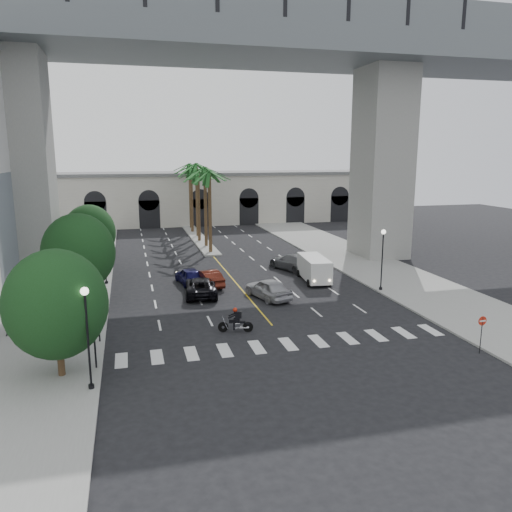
{
  "coord_description": "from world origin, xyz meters",
  "views": [
    {
      "loc": [
        -9.18,
        -29.22,
        11.6
      ],
      "look_at": [
        -0.13,
        6.0,
        4.08
      ],
      "focal_mm": 35.0,
      "sensor_mm": 36.0,
      "label": 1
    }
  ],
  "objects_px": {
    "traffic_signal_near": "(94,326)",
    "traffic_signal_far": "(97,305)",
    "car_b": "(208,278)",
    "cargo_van": "(314,268)",
    "car_a": "(268,289)",
    "pedestrian_a": "(8,322)",
    "lamp_post_right": "(382,254)",
    "car_e": "(190,276)",
    "motorcycle_rider": "(237,321)",
    "lamp_post_left_far": "(104,250)",
    "car_d": "(293,262)",
    "car_c": "(201,286)",
    "lamp_post_left_near": "(87,330)",
    "do_not_enter_sign": "(482,327)",
    "pedestrian_b": "(79,299)"
  },
  "relations": [
    {
      "from": "lamp_post_left_near",
      "to": "pedestrian_a",
      "type": "distance_m",
      "value": 10.76
    },
    {
      "from": "car_b",
      "to": "pedestrian_b",
      "type": "height_order",
      "value": "pedestrian_b"
    },
    {
      "from": "traffic_signal_near",
      "to": "car_e",
      "type": "distance_m",
      "value": 18.55
    },
    {
      "from": "lamp_post_left_far",
      "to": "lamp_post_right",
      "type": "relative_size",
      "value": 1.0
    },
    {
      "from": "car_e",
      "to": "motorcycle_rider",
      "type": "bearing_deg",
      "value": 86.7
    },
    {
      "from": "car_b",
      "to": "car_e",
      "type": "height_order",
      "value": "car_e"
    },
    {
      "from": "cargo_van",
      "to": "pedestrian_a",
      "type": "height_order",
      "value": "cargo_van"
    },
    {
      "from": "do_not_enter_sign",
      "to": "traffic_signal_near",
      "type": "bearing_deg",
      "value": 168.63
    },
    {
      "from": "lamp_post_left_near",
      "to": "car_d",
      "type": "xyz_separation_m",
      "value": [
        18.05,
        22.37,
        -2.37
      ]
    },
    {
      "from": "lamp_post_left_far",
      "to": "cargo_van",
      "type": "relative_size",
      "value": 0.97
    },
    {
      "from": "motorcycle_rider",
      "to": "car_c",
      "type": "distance_m",
      "value": 9.26
    },
    {
      "from": "car_c",
      "to": "car_a",
      "type": "bearing_deg",
      "value": 163.08
    },
    {
      "from": "lamp_post_left_far",
      "to": "car_a",
      "type": "bearing_deg",
      "value": -30.72
    },
    {
      "from": "car_b",
      "to": "car_d",
      "type": "height_order",
      "value": "car_d"
    },
    {
      "from": "traffic_signal_near",
      "to": "car_b",
      "type": "distance_m",
      "value": 18.17
    },
    {
      "from": "traffic_signal_far",
      "to": "cargo_van",
      "type": "xyz_separation_m",
      "value": [
        18.37,
        11.06,
        -1.25
      ]
    },
    {
      "from": "car_c",
      "to": "do_not_enter_sign",
      "type": "height_order",
      "value": "do_not_enter_sign"
    },
    {
      "from": "car_b",
      "to": "lamp_post_right",
      "type": "bearing_deg",
      "value": 148.25
    },
    {
      "from": "car_b",
      "to": "cargo_van",
      "type": "bearing_deg",
      "value": 164.39
    },
    {
      "from": "car_a",
      "to": "pedestrian_a",
      "type": "bearing_deg",
      "value": -3.45
    },
    {
      "from": "lamp_post_left_far",
      "to": "car_d",
      "type": "bearing_deg",
      "value": 4.35
    },
    {
      "from": "lamp_post_right",
      "to": "pedestrian_a",
      "type": "height_order",
      "value": "lamp_post_right"
    },
    {
      "from": "traffic_signal_near",
      "to": "car_b",
      "type": "relative_size",
      "value": 0.81
    },
    {
      "from": "traffic_signal_near",
      "to": "traffic_signal_far",
      "type": "distance_m",
      "value": 4.0
    },
    {
      "from": "lamp_post_right",
      "to": "motorcycle_rider",
      "type": "xyz_separation_m",
      "value": [
        -14.03,
        -6.6,
        -2.46
      ]
    },
    {
      "from": "pedestrian_b",
      "to": "lamp_post_left_near",
      "type": "bearing_deg",
      "value": -43.72
    },
    {
      "from": "lamp_post_right",
      "to": "pedestrian_b",
      "type": "relative_size",
      "value": 3.35
    },
    {
      "from": "car_d",
      "to": "pedestrian_b",
      "type": "xyz_separation_m",
      "value": [
        -19.73,
        -8.79,
        0.1
      ]
    },
    {
      "from": "lamp_post_right",
      "to": "traffic_signal_far",
      "type": "height_order",
      "value": "lamp_post_right"
    },
    {
      "from": "lamp_post_right",
      "to": "car_e",
      "type": "distance_m",
      "value": 17.03
    },
    {
      "from": "car_c",
      "to": "lamp_post_right",
      "type": "bearing_deg",
      "value": 177.05
    },
    {
      "from": "traffic_signal_far",
      "to": "motorcycle_rider",
      "type": "bearing_deg",
      "value": -0.68
    },
    {
      "from": "motorcycle_rider",
      "to": "pedestrian_a",
      "type": "height_order",
      "value": "pedestrian_a"
    },
    {
      "from": "lamp_post_right",
      "to": "motorcycle_rider",
      "type": "relative_size",
      "value": 2.34
    },
    {
      "from": "motorcycle_rider",
      "to": "do_not_enter_sign",
      "type": "distance_m",
      "value": 14.96
    },
    {
      "from": "traffic_signal_near",
      "to": "car_c",
      "type": "bearing_deg",
      "value": 59.7
    },
    {
      "from": "do_not_enter_sign",
      "to": "motorcycle_rider",
      "type": "bearing_deg",
      "value": 148.59
    },
    {
      "from": "traffic_signal_far",
      "to": "do_not_enter_sign",
      "type": "relative_size",
      "value": 1.59
    },
    {
      "from": "lamp_post_left_near",
      "to": "motorcycle_rider",
      "type": "relative_size",
      "value": 2.34
    },
    {
      "from": "car_c",
      "to": "pedestrian_b",
      "type": "xyz_separation_m",
      "value": [
        -9.44,
        -2.02,
        0.19
      ]
    },
    {
      "from": "lamp_post_left_far",
      "to": "do_not_enter_sign",
      "type": "xyz_separation_m",
      "value": [
        21.9,
        -21.71,
        -1.55
      ]
    },
    {
      "from": "cargo_van",
      "to": "lamp_post_left_near",
      "type": "bearing_deg",
      "value": -130.69
    },
    {
      "from": "traffic_signal_near",
      "to": "traffic_signal_far",
      "type": "relative_size",
      "value": 1.0
    },
    {
      "from": "lamp_post_left_near",
      "to": "car_a",
      "type": "bearing_deg",
      "value": 45.95
    },
    {
      "from": "car_d",
      "to": "do_not_enter_sign",
      "type": "xyz_separation_m",
      "value": [
        3.85,
        -23.09,
        0.82
      ]
    },
    {
      "from": "motorcycle_rider",
      "to": "car_d",
      "type": "bearing_deg",
      "value": 73.91
    },
    {
      "from": "lamp_post_right",
      "to": "cargo_van",
      "type": "distance_m",
      "value": 6.59
    },
    {
      "from": "car_e",
      "to": "do_not_enter_sign",
      "type": "bearing_deg",
      "value": 116.06
    },
    {
      "from": "cargo_van",
      "to": "car_b",
      "type": "bearing_deg",
      "value": -179.03
    },
    {
      "from": "lamp_post_right",
      "to": "do_not_enter_sign",
      "type": "xyz_separation_m",
      "value": [
        -0.9,
        -13.71,
        -1.55
      ]
    }
  ]
}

